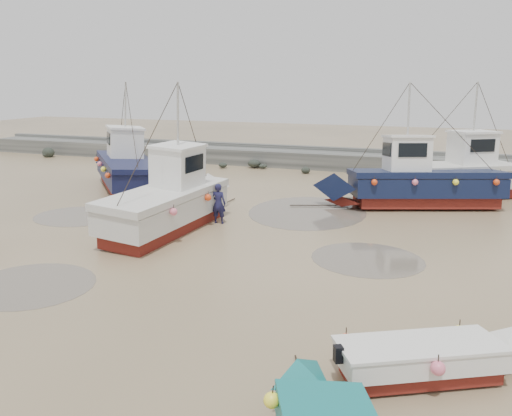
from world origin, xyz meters
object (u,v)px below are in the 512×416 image
at_px(cabin_boat_0, 124,167).
at_px(person, 219,223).
at_px(dinghy_3, 436,355).
at_px(cabin_boat_3, 466,173).
at_px(cabin_boat_2, 414,181).
at_px(cabin_boat_1, 173,198).

height_order(cabin_boat_0, person, cabin_boat_0).
bearing_deg(dinghy_3, person, -163.42).
xyz_separation_m(cabin_boat_3, person, (-10.75, -9.57, -1.36)).
relative_size(cabin_boat_0, cabin_boat_2, 0.86).
height_order(dinghy_3, cabin_boat_1, cabin_boat_1).
bearing_deg(cabin_boat_1, cabin_boat_0, 141.29).
relative_size(cabin_boat_0, cabin_boat_3, 1.01).
distance_m(cabin_boat_3, person, 14.46).
distance_m(cabin_boat_1, cabin_boat_2, 12.29).
bearing_deg(cabin_boat_0, dinghy_3, -81.84).
xyz_separation_m(cabin_boat_1, cabin_boat_3, (12.31, 10.92, 0.02)).
bearing_deg(cabin_boat_0, cabin_boat_1, -85.67).
distance_m(cabin_boat_0, cabin_boat_2, 16.54).
bearing_deg(cabin_boat_2, cabin_boat_1, 108.44).
bearing_deg(cabin_boat_2, person, 107.87).
xyz_separation_m(dinghy_3, person, (-9.35, 9.60, -0.55)).
relative_size(cabin_boat_1, cabin_boat_3, 1.12).
height_order(cabin_boat_0, cabin_boat_2, same).
bearing_deg(cabin_boat_1, person, 45.71).
bearing_deg(dinghy_3, cabin_boat_1, -154.78).
bearing_deg(dinghy_3, cabin_boat_3, 148.14).
relative_size(cabin_boat_3, person, 4.88).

